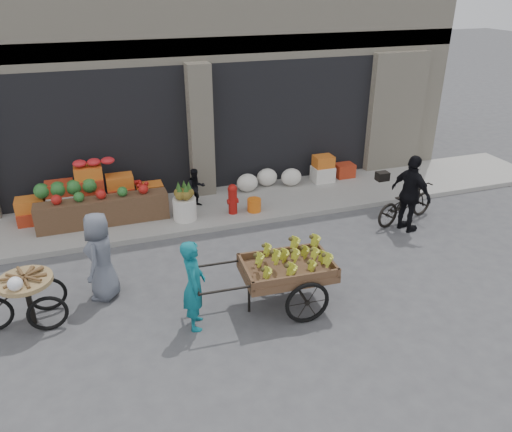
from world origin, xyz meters
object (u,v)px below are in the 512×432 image
object	(u,v)px
pineapple_bin	(185,209)
seated_person	(196,188)
banana_cart	(284,267)
vendor_woman	(194,285)
vendor_grey	(101,256)
fire_hydrant	(233,198)
cyclist	(411,194)
tricycle_cart	(27,294)
orange_bucket	(254,205)
bicycle	(406,203)

from	to	relation	value
pineapple_bin	seated_person	size ratio (longest dim) A/B	0.56
banana_cart	vendor_woman	bearing A→B (deg)	-175.84
pineapple_bin	vendor_grey	xyz separation A→B (m)	(-1.88, -2.32, 0.42)
banana_cart	fire_hydrant	bearing A→B (deg)	90.15
banana_cart	cyclist	distance (m)	4.00
seated_person	vendor_woman	xyz separation A→B (m)	(-0.98, -4.24, 0.17)
seated_person	tricycle_cart	bearing A→B (deg)	-145.93
orange_bucket	vendor_woman	world-z (taller)	vendor_woman
seated_person	vendor_woman	world-z (taller)	vendor_woman
pineapple_bin	cyclist	distance (m)	4.92
pineapple_bin	vendor_grey	size ratio (longest dim) A/B	0.33
seated_person	cyclist	xyz separation A→B (m)	(4.13, -2.47, 0.27)
banana_cart	vendor_grey	size ratio (longest dim) A/B	1.62
pineapple_bin	fire_hydrant	size ratio (longest dim) A/B	0.73
banana_cart	bicycle	distance (m)	4.38
seated_person	banana_cart	world-z (taller)	same
pineapple_bin	vendor_grey	distance (m)	3.02
seated_person	bicycle	xyz separation A→B (m)	(4.33, -2.07, -0.13)
vendor_woman	bicycle	size ratio (longest dim) A/B	0.88
tricycle_cart	fire_hydrant	bearing A→B (deg)	30.74
seated_person	vendor_woman	bearing A→B (deg)	-113.04
orange_bucket	tricycle_cart	xyz separation A→B (m)	(-4.65, -2.64, 0.30)
pineapple_bin	cyclist	xyz separation A→B (m)	(4.53, -1.87, 0.48)
banana_cart	tricycle_cart	world-z (taller)	banana_cart
fire_hydrant	vendor_grey	size ratio (longest dim) A/B	0.45
seated_person	bicycle	size ratio (longest dim) A/B	0.54
fire_hydrant	cyclist	bearing A→B (deg)	-27.90
fire_hydrant	orange_bucket	bearing A→B (deg)	-5.71
bicycle	cyclist	xyz separation A→B (m)	(-0.20, -0.40, 0.40)
vendor_grey	pineapple_bin	bearing A→B (deg)	162.86
pineapple_bin	seated_person	world-z (taller)	seated_person
orange_bucket	bicycle	size ratio (longest dim) A/B	0.19
vendor_woman	tricycle_cart	xyz separation A→B (m)	(-2.47, 0.90, -0.19)
orange_bucket	bicycle	bearing A→B (deg)	-23.58
vendor_woman	banana_cart	bearing A→B (deg)	-78.15
pineapple_bin	orange_bucket	xyz separation A→B (m)	(1.60, -0.10, -0.10)
seated_person	fire_hydrant	bearing A→B (deg)	-52.88
fire_hydrant	vendor_grey	distance (m)	3.76
pineapple_bin	fire_hydrant	world-z (taller)	fire_hydrant
bicycle	fire_hydrant	bearing A→B (deg)	53.23
tricycle_cart	pineapple_bin	bearing A→B (deg)	39.72
banana_cart	vendor_grey	world-z (taller)	vendor_grey
tricycle_cart	cyclist	distance (m)	7.63
cyclist	fire_hydrant	bearing A→B (deg)	46.65
bicycle	seated_person	bearing A→B (deg)	49.04
orange_bucket	tricycle_cart	world-z (taller)	tricycle_cart
vendor_grey	cyclist	world-z (taller)	cyclist
vendor_woman	tricycle_cart	distance (m)	2.63
pineapple_bin	seated_person	distance (m)	0.75
seated_person	cyclist	bearing A→B (deg)	-40.84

